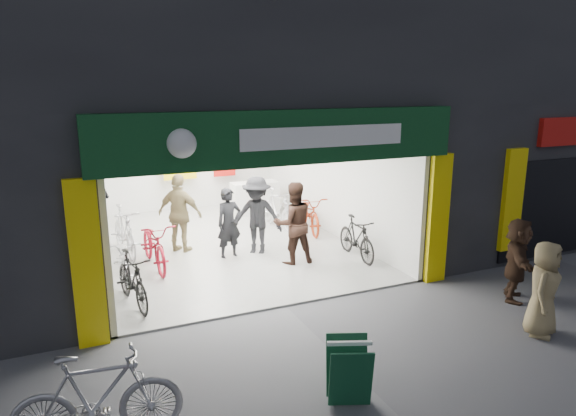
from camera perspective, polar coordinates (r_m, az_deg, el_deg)
ground at (r=9.39m, az=-0.18°, el=-10.93°), size 60.00×60.00×0.00m
building at (r=13.52m, az=-5.34°, el=15.38°), size 17.00×10.27×8.00m
bike_left_front at (r=10.92m, az=-17.70°, el=-5.42°), size 0.69×1.77×0.91m
bike_left_midfront at (r=9.65m, az=-16.92°, el=-7.65°), size 0.73×1.72×1.00m
bike_left_midback at (r=11.45m, az=-14.64°, el=-3.95°), size 0.80×2.04×1.06m
bike_left_back at (r=12.43m, az=-17.73°, el=-2.50°), size 0.76×1.98×1.16m
bike_right_front at (r=11.75m, az=7.62°, el=-3.34°), size 0.55×1.65×0.98m
bike_right_mid at (r=13.78m, az=2.42°, el=-0.59°), size 1.05×2.03×1.02m
bike_right_back at (r=13.97m, az=-1.16°, el=-0.15°), size 0.80×1.93×1.12m
parked_bike at (r=6.36m, az=-20.40°, el=-19.20°), size 1.89×0.75×1.10m
customer_a at (r=11.67m, az=-6.56°, el=-1.75°), size 0.66×0.49×1.64m
customer_b at (r=11.21m, az=0.60°, el=-1.75°), size 0.95×0.77×1.85m
customer_c at (r=11.88m, az=-3.48°, el=-0.89°), size 1.37×1.23×1.84m
customer_d at (r=12.19m, az=-11.91°, el=-0.67°), size 1.13×1.08×1.89m
pedestrian_near at (r=9.09m, az=26.54°, el=-8.04°), size 0.90×0.81×1.54m
pedestrian_far at (r=10.30m, az=24.09°, el=-5.26°), size 1.32×1.36×1.55m
sandwich_board at (r=6.72m, az=6.77°, el=-17.49°), size 0.69×0.70×0.82m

